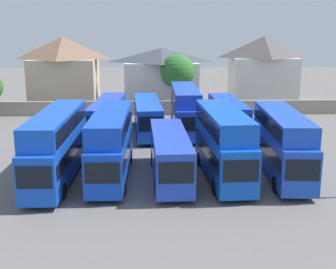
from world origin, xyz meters
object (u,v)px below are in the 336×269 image
Objects in this scene: bus_7 at (148,115)px; house_terrace_left at (64,72)px; bus_4 at (223,141)px; house_terrace_right at (263,70)px; bus_1 at (57,143)px; bus_6 at (108,115)px; bus_9 at (228,115)px; bus_2 at (111,141)px; tree_left_of_lot at (178,71)px; house_terrace_centre at (161,77)px; bus_5 at (282,141)px; bus_3 at (170,153)px; bus_8 at (185,108)px.

house_terrace_left is at bearing -147.79° from bus_7.
house_terrace_right reaches higher than bus_4.
bus_6 is (2.30, 14.24, -0.83)m from bus_1.
bus_6 is 1.22× the size of house_terrace_right.
bus_9 is at bearing 90.92° from bus_6.
bus_2 is 1.06× the size of bus_9.
tree_left_of_lot is at bearing -179.11° from bus_4.
bus_2 reaches higher than bus_6.
house_terrace_centre reaches higher than bus_6.
bus_6 is 1.01× the size of bus_7.
bus_4 is at bearing -82.65° from house_terrace_centre.
bus_9 is at bearing -169.34° from bus_5.
house_terrace_centre is at bearing -175.44° from house_terrace_right.
house_terrace_right is at bearing 145.10° from bus_1.
bus_5 is 1.07× the size of house_terrace_centre.
bus_3 is 1.12× the size of house_terrace_right.
bus_5 is 20.00m from bus_6.
house_terrace_right is (14.45, 31.41, 2.94)m from bus_3.
house_terrace_right reaches higher than house_terrace_left.
house_terrace_right reaches higher than bus_9.
bus_6 is (-5.94, 14.34, 0.04)m from bus_3.
tree_left_of_lot is (-6.38, 26.21, 2.51)m from bus_5.
bus_5 is (12.75, -0.19, -0.04)m from bus_2.
bus_2 is 1.02× the size of bus_5.
bus_3 is 1.04× the size of house_terrace_centre.
house_terrace_centre is at bearing -172.48° from bus_8.
bus_8 is at bearing 92.18° from bus_6.
house_terrace_right is at bearing 4.56° from house_terrace_centre.
tree_left_of_lot reaches higher than bus_3.
bus_9 is 26.09m from house_terrace_left.
tree_left_of_lot reaches higher than bus_4.
bus_9 is (2.68, 13.79, -0.86)m from bus_4.
bus_3 is 0.93× the size of bus_7.
bus_3 is at bearing -94.37° from tree_left_of_lot.
house_terrace_right is at bearing 21.04° from tree_left_of_lot.
tree_left_of_lot reaches higher than bus_1.
bus_5 is (8.41, 0.43, 0.77)m from bus_3.
bus_4 is 14.27m from bus_8.
bus_3 is at bearing 3.72° from bus_7.
house_terrace_left is at bearing -177.84° from house_terrace_right.
tree_left_of_lot is (-0.11, 12.46, 2.53)m from bus_8.
bus_4 is at bearing 37.88° from bus_6.
bus_4 is at bearing -108.55° from house_terrace_right.
bus_5 is at bearing -53.95° from house_terrace_left.
bus_1 is 15.52m from bus_7.
bus_9 is at bearing 133.77° from bus_1.
house_terrace_right is at bearing 144.45° from bus_8.
tree_left_of_lot reaches higher than bus_2.
bus_8 is at bearing -46.21° from house_terrace_left.
bus_1 is 16.67m from bus_5.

